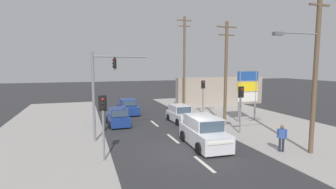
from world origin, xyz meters
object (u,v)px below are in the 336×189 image
object	(u,v)px
utility_pole_foreground_right	(314,65)
pedestrian_at_kerb	(282,137)
utility_pole_midground_right	(226,72)
hatchback_crossing_left	(118,117)
pedestal_signal_right_kerb	(241,102)
utility_pole_background_right	(184,61)
sedan_oncoming_near	(128,107)
hatchback_receding_far	(181,114)
shopping_plaza_sign	(248,89)
suv_oncoming_mid	(204,132)
pedestal_signal_far_median	(203,92)
traffic_signal_mast	(102,85)
pedestal_signal_left_kerb	(103,117)

from	to	relation	value
utility_pole_foreground_right	pedestrian_at_kerb	bearing A→B (deg)	151.58
utility_pole_midground_right	hatchback_crossing_left	xyz separation A→B (m)	(-8.73, 2.78, -3.89)
utility_pole_foreground_right	pedestal_signal_right_kerb	world-z (taller)	utility_pole_foreground_right
utility_pole_background_right	pedestrian_at_kerb	size ratio (longest dim) A/B	6.52
sedan_oncoming_near	hatchback_receding_far	bearing A→B (deg)	-55.19
hatchback_receding_far	hatchback_crossing_left	xyz separation A→B (m)	(-5.55, 0.48, 0.00)
shopping_plaza_sign	sedan_oncoming_near	bearing A→B (deg)	143.85
utility_pole_midground_right	hatchback_crossing_left	world-z (taller)	utility_pole_midground_right
utility_pole_background_right	suv_oncoming_mid	world-z (taller)	utility_pole_background_right
utility_pole_background_right	hatchback_crossing_left	size ratio (longest dim) A/B	2.90
pedestal_signal_far_median	suv_oncoming_mid	xyz separation A→B (m)	(-4.57, -9.70, -1.53)
utility_pole_foreground_right	suv_oncoming_mid	bearing A→B (deg)	148.24
shopping_plaza_sign	suv_oncoming_mid	world-z (taller)	shopping_plaza_sign
sedan_oncoming_near	utility_pole_foreground_right	bearing A→B (deg)	-63.30
traffic_signal_mast	pedestal_signal_right_kerb	size ratio (longest dim) A/B	1.69
pedestal_signal_right_kerb	pedestrian_at_kerb	bearing A→B (deg)	-91.15
pedestal_signal_far_median	shopping_plaza_sign	size ratio (longest dim) A/B	0.77
pedestal_signal_far_median	shopping_plaza_sign	bearing A→B (deg)	-60.23
pedestal_signal_right_kerb	shopping_plaza_sign	size ratio (longest dim) A/B	0.77
pedestal_signal_far_median	sedan_oncoming_near	bearing A→B (deg)	158.39
shopping_plaza_sign	hatchback_receding_far	world-z (taller)	shopping_plaza_sign
pedestal_signal_right_kerb	pedestal_signal_far_median	size ratio (longest dim) A/B	1.00
utility_pole_background_right	pedestrian_at_kerb	distance (m)	16.77
utility_pole_foreground_right	pedestrian_at_kerb	distance (m)	4.46
shopping_plaza_sign	sedan_oncoming_near	xyz separation A→B (m)	(-9.74, 7.12, -2.28)
utility_pole_foreground_right	hatchback_receding_far	size ratio (longest dim) A/B	2.57
hatchback_receding_far	pedestal_signal_left_kerb	bearing A→B (deg)	-133.28
pedestal_signal_far_median	hatchback_receding_far	distance (m)	4.69
utility_pole_background_right	pedestrian_at_kerb	xyz separation A→B (m)	(-0.12, -16.11, -4.64)
hatchback_receding_far	shopping_plaza_sign	bearing A→B (deg)	-14.92
traffic_signal_mast	utility_pole_foreground_right	bearing A→B (deg)	-29.41
traffic_signal_mast	sedan_oncoming_near	bearing A→B (deg)	70.96
shopping_plaza_sign	pedestal_signal_left_kerb	bearing A→B (deg)	-154.75
hatchback_receding_far	hatchback_crossing_left	bearing A→B (deg)	175.07
pedestal_signal_right_kerb	sedan_oncoming_near	xyz separation A→B (m)	(-6.72, 10.64, -1.71)
pedestrian_at_kerb	hatchback_crossing_left	bearing A→B (deg)	129.69
hatchback_crossing_left	utility_pole_background_right	bearing A→B (deg)	35.71
hatchback_receding_far	pedestal_signal_right_kerb	bearing A→B (deg)	-60.66
utility_pole_background_right	pedestal_signal_left_kerb	size ratio (longest dim) A/B	2.99
utility_pole_background_right	hatchback_crossing_left	distance (m)	11.49
traffic_signal_mast	hatchback_crossing_left	size ratio (longest dim) A/B	1.64
suv_oncoming_mid	pedestrian_at_kerb	size ratio (longest dim) A/B	2.82
utility_pole_foreground_right	pedestrian_at_kerb	xyz separation A→B (m)	(-1.32, 0.72, -4.20)
sedan_oncoming_near	suv_oncoming_mid	bearing A→B (deg)	-77.65
pedestal_signal_left_kerb	pedestrian_at_kerb	xyz separation A→B (m)	(10.13, -1.75, -1.49)
utility_pole_midground_right	shopping_plaza_sign	xyz separation A→B (m)	(2.71, 0.73, -1.61)
traffic_signal_mast	pedestal_signal_left_kerb	bearing A→B (deg)	-93.23
traffic_signal_mast	pedestal_signal_far_median	distance (m)	12.57
pedestal_signal_right_kerb	utility_pole_background_right	bearing A→B (deg)	89.83
utility_pole_background_right	hatchback_receding_far	bearing A→B (deg)	-113.85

